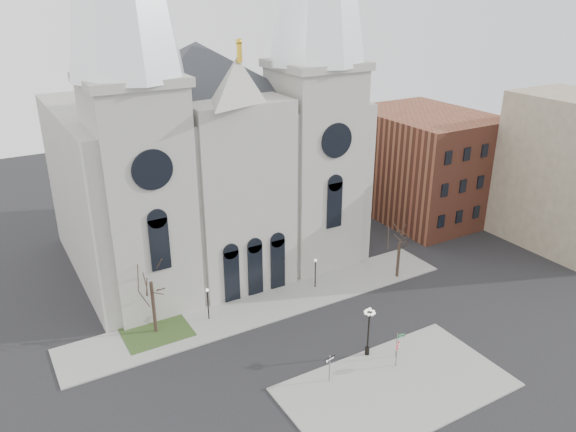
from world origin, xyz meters
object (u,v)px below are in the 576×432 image
one_way_sign (330,364)px  street_name_sign (398,343)px  globe_lamp (369,325)px  stop_sign (397,348)px

one_way_sign → street_name_sign: (6.74, -0.30, -0.22)m
globe_lamp → street_name_sign: bearing=-37.2°
stop_sign → globe_lamp: size_ratio=0.53×
globe_lamp → one_way_sign: (-4.75, -1.21, -1.33)m
globe_lamp → street_name_sign: (2.00, -1.51, -1.55)m
stop_sign → street_name_sign: bearing=37.7°
stop_sign → street_name_sign: size_ratio=1.07×
one_way_sign → street_name_sign: size_ratio=1.02×
globe_lamp → one_way_sign: bearing=-165.7°
stop_sign → one_way_sign: stop_sign is taller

